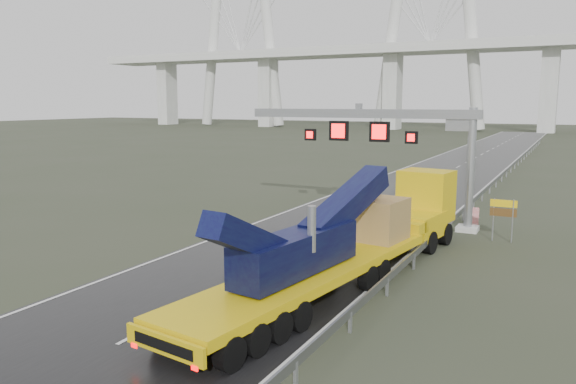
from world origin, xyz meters
The scene contains 7 objects.
ground centered at (0.00, 0.00, 0.00)m, with size 400.00×400.00×0.00m, color #323928.
road centered at (0.00, 40.00, 0.01)m, with size 11.00×200.00×0.02m, color black.
guardrail centered at (6.10, 30.00, 0.70)m, with size 0.20×140.00×1.40m, color slate, non-canonical shape.
sign_gantry centered at (2.10, 17.99, 5.61)m, with size 14.90×1.20×7.42m.
heavy_haul_truck centered at (4.23, 7.47, 1.82)m, with size 5.57×20.14×4.69m.
exit_sign_pair centered at (9.00, 16.27, 1.64)m, with size 1.37×0.08×2.35m.
striped_barrier centered at (6.97, 19.19, 0.60)m, with size 0.71×0.38×1.20m, color red.
Camera 1 is at (12.31, -15.45, 7.47)m, focal length 35.00 mm.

